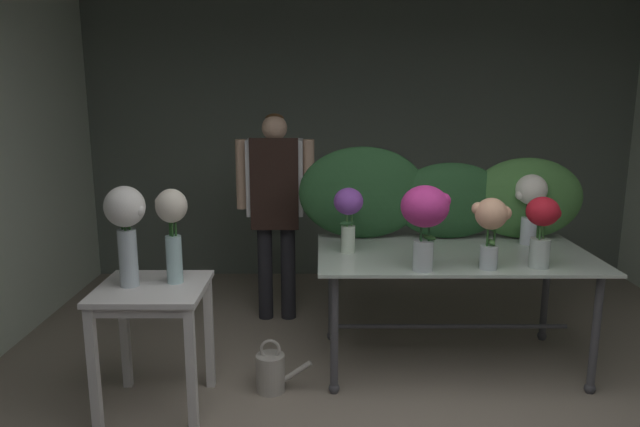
{
  "coord_description": "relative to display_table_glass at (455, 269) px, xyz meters",
  "views": [
    {
      "loc": [
        -0.4,
        -2.04,
        1.84
      ],
      "look_at": [
        -0.42,
        1.32,
        1.13
      ],
      "focal_mm": 32.56,
      "sensor_mm": 36.0,
      "label": 1
    }
  ],
  "objects": [
    {
      "name": "florist",
      "position": [
        -1.24,
        0.83,
        0.36
      ],
      "size": [
        0.62,
        0.24,
        1.68
      ],
      "color": "#232328",
      "rests_on": "ground"
    },
    {
      "name": "watering_can",
      "position": [
        -1.19,
        -0.37,
        -0.56
      ],
      "size": [
        0.35,
        0.18,
        0.34
      ],
      "color": "#B7B2A8",
      "rests_on": "ground"
    },
    {
      "name": "vase_white_roses_tall",
      "position": [
        -1.97,
        -0.57,
        0.44
      ],
      "size": [
        0.23,
        0.22,
        0.57
      ],
      "color": "silver",
      "rests_on": "side_table_white"
    },
    {
      "name": "wall_back",
      "position": [
        -0.48,
        2.08,
        0.73
      ],
      "size": [
        5.45,
        0.12,
        2.83
      ],
      "primitive_type": "cube",
      "color": "slate",
      "rests_on": "ground"
    },
    {
      "name": "vase_violet_stock",
      "position": [
        -0.7,
        -0.01,
        0.39
      ],
      "size": [
        0.19,
        0.19,
        0.43
      ],
      "color": "silver",
      "rests_on": "display_table_glass"
    },
    {
      "name": "vase_ivory_anemones",
      "position": [
        0.57,
        0.21,
        0.43
      ],
      "size": [
        0.23,
        0.21,
        0.49
      ],
      "color": "silver",
      "rests_on": "display_table_glass"
    },
    {
      "name": "foliage_backdrop",
      "position": [
        0.04,
        0.38,
        0.42
      ],
      "size": [
        2.04,
        0.3,
        0.67
      ],
      "color": "#28562D",
      "rests_on": "display_table_glass"
    },
    {
      "name": "vase_crimson_lilies",
      "position": [
        0.44,
        -0.34,
        0.37
      ],
      "size": [
        0.2,
        0.19,
        0.43
      ],
      "color": "silver",
      "rests_on": "display_table_glass"
    },
    {
      "name": "vase_peach_tulips",
      "position": [
        0.13,
        -0.37,
        0.39
      ],
      "size": [
        0.23,
        0.19,
        0.43
      ],
      "color": "silver",
      "rests_on": "display_table_glass"
    },
    {
      "name": "display_table_glass",
      "position": [
        0.0,
        0.0,
        0.0
      ],
      "size": [
        1.8,
        1.0,
        0.8
      ],
      "color": "#B8C8BB",
      "rests_on": "ground"
    },
    {
      "name": "vase_magenta_peonies",
      "position": [
        -0.27,
        -0.4,
        0.46
      ],
      "size": [
        0.29,
        0.28,
        0.51
      ],
      "color": "silver",
      "rests_on": "display_table_glass"
    },
    {
      "name": "vase_cream_lisianthus_tall",
      "position": [
        -1.72,
        -0.51,
        0.41
      ],
      "size": [
        0.18,
        0.18,
        0.55
      ],
      "color": "silver",
      "rests_on": "side_table_white"
    },
    {
      "name": "side_table_white",
      "position": [
        -1.84,
        -0.57,
        -0.04
      ],
      "size": [
        0.61,
        0.59,
        0.76
      ],
      "color": "white",
      "rests_on": "ground"
    },
    {
      "name": "ground_plane",
      "position": [
        -0.48,
        0.21,
        -0.68
      ],
      "size": [
        8.25,
        8.25,
        0.0
      ],
      "primitive_type": "plane",
      "color": "gray"
    }
  ]
}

